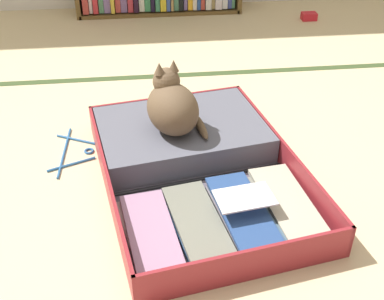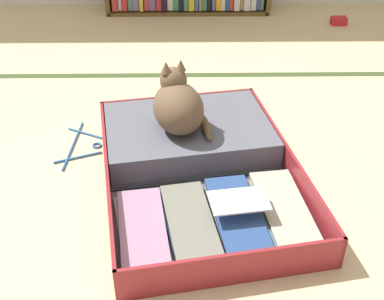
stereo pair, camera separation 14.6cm
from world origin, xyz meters
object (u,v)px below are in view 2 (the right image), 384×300
object	(u,v)px
clothes_hanger	(81,145)
small_red_pouch	(339,21)
open_suitcase	(195,158)
black_cat	(178,106)

from	to	relation	value
clothes_hanger	small_red_pouch	world-z (taller)	small_red_pouch
open_suitcase	small_red_pouch	size ratio (longest dim) A/B	10.99
small_red_pouch	clothes_hanger	bearing A→B (deg)	-135.34
black_cat	small_red_pouch	world-z (taller)	black_cat
open_suitcase	black_cat	size ratio (longest dim) A/B	3.68
open_suitcase	clothes_hanger	distance (m)	0.51
black_cat	small_red_pouch	size ratio (longest dim) A/B	2.98
black_cat	small_red_pouch	bearing A→B (deg)	55.08
open_suitcase	clothes_hanger	xyz separation A→B (m)	(-0.48, 0.17, -0.05)
clothes_hanger	small_red_pouch	xyz separation A→B (m)	(1.48, 1.46, 0.02)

